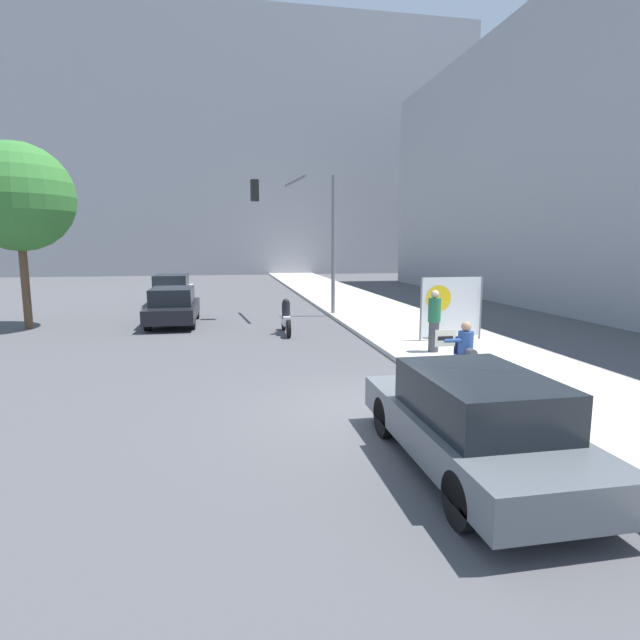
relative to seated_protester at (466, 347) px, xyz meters
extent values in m
plane|color=#4F4F51|center=(-2.55, -1.65, -0.80)|extent=(160.00, 160.00, 0.00)
cube|color=beige|center=(1.32, 13.35, -0.73)|extent=(4.47, 90.00, 0.14)
cube|color=#99999E|center=(-4.55, 47.51, 12.25)|extent=(52.00, 12.00, 26.09)
cube|color=#99999E|center=(13.93, 13.86, 6.34)|extent=(10.00, 32.00, 14.26)
cylinder|color=#474C56|center=(-0.16, -0.13, -0.43)|extent=(0.03, 0.03, 0.46)
cylinder|color=#474C56|center=(0.21, -0.13, -0.43)|extent=(0.03, 0.03, 0.46)
cylinder|color=#474C56|center=(-0.16, 0.24, -0.43)|extent=(0.03, 0.03, 0.46)
cylinder|color=#474C56|center=(0.21, 0.24, -0.43)|extent=(0.03, 0.03, 0.46)
cube|color=navy|center=(0.02, 0.06, -0.19)|extent=(0.40, 0.40, 0.02)
cube|color=navy|center=(0.02, 0.25, 0.01)|extent=(0.40, 0.02, 0.38)
cylinder|color=#424247|center=(0.02, -0.10, -0.09)|extent=(0.18, 0.42, 0.18)
cylinder|color=#424247|center=(0.02, -0.31, -0.43)|extent=(0.16, 0.16, 0.46)
cube|color=black|center=(0.02, -0.37, -0.61)|extent=(0.20, 0.28, 0.10)
cylinder|color=navy|center=(0.02, 0.09, 0.08)|extent=(0.34, 0.34, 0.52)
sphere|color=tan|center=(0.02, 0.09, 0.45)|extent=(0.22, 0.22, 0.22)
cylinder|color=navy|center=(-0.30, 0.01, 0.16)|extent=(0.45, 0.09, 0.09)
cube|color=#EAE5C6|center=(-0.51, 0.01, 0.22)|extent=(0.47, 0.02, 0.38)
cube|color=black|center=(-0.51, -0.01, 0.22)|extent=(0.36, 0.01, 0.09)
cylinder|color=#424247|center=(0.33, 2.54, -0.24)|extent=(0.28, 0.28, 0.83)
cylinder|color=#236642|center=(0.33, 2.54, 0.50)|extent=(0.34, 0.34, 0.65)
sphere|color=beige|center=(0.33, 2.54, 0.93)|extent=(0.22, 0.22, 0.22)
cylinder|color=#424247|center=(1.50, 4.40, -0.26)|extent=(0.28, 0.28, 0.79)
cylinder|color=navy|center=(1.50, 4.40, 0.45)|extent=(0.34, 0.34, 0.63)
sphere|color=beige|center=(1.50, 4.40, 0.87)|extent=(0.21, 0.21, 0.21)
cylinder|color=slate|center=(0.57, 4.08, 0.31)|extent=(0.06, 0.06, 1.93)
cylinder|color=slate|center=(2.53, 4.08, 0.31)|extent=(0.06, 0.06, 1.93)
cube|color=white|center=(1.55, 4.08, 0.36)|extent=(1.96, 0.02, 1.83)
cylinder|color=yellow|center=(1.12, 4.06, 0.64)|extent=(0.81, 0.01, 0.81)
cylinder|color=slate|center=(-0.72, 10.76, 2.23)|extent=(0.16, 0.16, 5.77)
cylinder|color=slate|center=(-2.37, 10.58, 4.81)|extent=(0.45, 3.30, 0.11)
cube|color=black|center=(-4.01, 10.41, 4.39)|extent=(0.33, 0.33, 0.84)
sphere|color=green|center=(-4.01, 10.41, 4.11)|extent=(0.18, 0.18, 0.18)
cube|color=#565B60|center=(-1.98, -4.08, -0.27)|extent=(1.77, 4.31, 0.50)
cube|color=black|center=(-1.98, -4.26, 0.28)|extent=(1.53, 2.24, 0.61)
cylinder|color=black|center=(-2.76, -2.75, -0.48)|extent=(0.22, 0.64, 0.64)
cylinder|color=black|center=(-1.20, -2.75, -0.48)|extent=(0.22, 0.64, 0.64)
cylinder|color=black|center=(-2.76, -5.42, -0.48)|extent=(0.22, 0.64, 0.64)
cylinder|color=black|center=(-1.20, -5.42, -0.48)|extent=(0.22, 0.64, 0.64)
cube|color=black|center=(-7.26, 9.71, -0.26)|extent=(1.76, 4.42, 0.53)
cube|color=black|center=(-7.26, 9.53, 0.32)|extent=(1.51, 2.30, 0.63)
cylinder|color=black|center=(-8.03, 11.08, -0.48)|extent=(0.22, 0.64, 0.64)
cylinder|color=black|center=(-6.48, 11.08, -0.48)|extent=(0.22, 0.64, 0.64)
cylinder|color=black|center=(-8.03, 8.34, -0.48)|extent=(0.22, 0.64, 0.64)
cylinder|color=black|center=(-6.48, 8.34, -0.48)|extent=(0.22, 0.64, 0.64)
cube|color=silver|center=(-8.03, 17.03, -0.24)|extent=(1.90, 4.59, 0.57)
cube|color=black|center=(-8.03, 16.85, 0.38)|extent=(1.63, 2.39, 0.66)
cylinder|color=black|center=(-8.87, 18.45, -0.48)|extent=(0.22, 0.64, 0.64)
cylinder|color=black|center=(-7.19, 18.45, -0.48)|extent=(0.22, 0.64, 0.64)
cylinder|color=black|center=(-8.87, 15.61, -0.48)|extent=(0.22, 0.64, 0.64)
cylinder|color=black|center=(-7.19, 15.61, -0.48)|extent=(0.22, 0.64, 0.64)
cube|color=white|center=(-3.23, 6.80, -0.32)|extent=(0.24, 0.89, 0.32)
cylinder|color=black|center=(-3.23, 6.75, 0.03)|extent=(0.28, 0.28, 0.55)
sphere|color=black|center=(-3.23, 6.75, 0.31)|extent=(0.24, 0.24, 0.24)
cylinder|color=black|center=(-3.23, 7.54, -0.50)|extent=(0.10, 0.60, 0.60)
cylinder|color=black|center=(-3.23, 6.07, -0.50)|extent=(0.10, 0.60, 0.60)
cylinder|color=brown|center=(-12.37, 9.60, 0.90)|extent=(0.28, 0.28, 3.38)
sphere|color=#387A33|center=(-12.37, 9.60, 3.92)|extent=(3.81, 3.81, 3.81)
camera|label=1|loc=(-5.20, -10.08, 2.25)|focal=28.00mm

